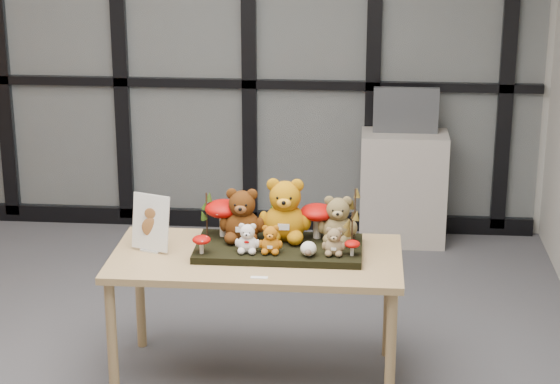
# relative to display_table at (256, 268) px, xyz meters

# --- Properties ---
(room_shell) EXTENTS (5.00, 5.00, 5.00)m
(room_shell) POSITION_rel_display_table_xyz_m (-0.74, -0.22, 1.08)
(room_shell) COLOR #B1AFA7
(room_shell) RESTS_ON floor
(glass_partition) EXTENTS (4.90, 0.06, 2.78)m
(glass_partition) POSITION_rel_display_table_xyz_m (-0.74, 2.25, 0.82)
(glass_partition) COLOR #2D383F
(glass_partition) RESTS_ON floor
(display_table) EXTENTS (1.42, 0.71, 0.67)m
(display_table) POSITION_rel_display_table_xyz_m (0.00, 0.00, 0.00)
(display_table) COLOR tan
(display_table) RESTS_ON floor
(diorama_tray) EXTENTS (0.82, 0.41, 0.04)m
(diorama_tray) POSITION_rel_display_table_xyz_m (0.11, 0.05, 0.09)
(diorama_tray) COLOR black
(diorama_tray) RESTS_ON display_table
(bear_pooh_yellow) EXTENTS (0.26, 0.24, 0.35)m
(bear_pooh_yellow) POSITION_rel_display_table_xyz_m (0.13, 0.15, 0.28)
(bear_pooh_yellow) COLOR #B2720A
(bear_pooh_yellow) RESTS_ON diorama_tray
(bear_brown_medium) EXTENTS (0.22, 0.20, 0.29)m
(bear_brown_medium) POSITION_rel_display_table_xyz_m (-0.08, 0.12, 0.25)
(bear_brown_medium) COLOR #48230A
(bear_brown_medium) RESTS_ON diorama_tray
(bear_tan_back) EXTENTS (0.20, 0.18, 0.26)m
(bear_tan_back) POSITION_rel_display_table_xyz_m (0.39, 0.14, 0.23)
(bear_tan_back) COLOR brown
(bear_tan_back) RESTS_ON diorama_tray
(bear_small_yellow) EXTENTS (0.12, 0.11, 0.15)m
(bear_small_yellow) POSITION_rel_display_table_xyz_m (0.08, -0.05, 0.18)
(bear_small_yellow) COLOR #AC5C0D
(bear_small_yellow) RESTS_ON diorama_tray
(bear_white_bow) EXTENTS (0.12, 0.11, 0.16)m
(bear_white_bow) POSITION_rel_display_table_xyz_m (-0.04, -0.05, 0.18)
(bear_white_bow) COLOR white
(bear_white_bow) RESTS_ON diorama_tray
(bear_beige_small) EXTENTS (0.12, 0.10, 0.15)m
(bear_beige_small) POSITION_rel_display_table_xyz_m (0.38, -0.05, 0.18)
(bear_beige_small) COLOR olive
(bear_beige_small) RESTS_ON diorama_tray
(plush_cream_hedgehog) EXTENTS (0.06, 0.05, 0.08)m
(plush_cream_hedgehog) POSITION_rel_display_table_xyz_m (0.26, -0.07, 0.14)
(plush_cream_hedgehog) COLOR silver
(plush_cream_hedgehog) RESTS_ON diorama_tray
(mushroom_back_left) EXTENTS (0.19, 0.19, 0.21)m
(mushroom_back_left) POSITION_rel_display_table_xyz_m (-0.18, 0.16, 0.21)
(mushroom_back_left) COLOR #A10805
(mushroom_back_left) RESTS_ON diorama_tray
(mushroom_back_right) EXTENTS (0.17, 0.17, 0.19)m
(mushroom_back_right) POSITION_rel_display_table_xyz_m (0.29, 0.18, 0.20)
(mushroom_back_right) COLOR #A10805
(mushroom_back_right) RESTS_ON diorama_tray
(mushroom_front_left) EXTENTS (0.09, 0.09, 0.10)m
(mushroom_front_left) POSITION_rel_display_table_xyz_m (-0.25, -0.09, 0.15)
(mushroom_front_left) COLOR #A10805
(mushroom_front_left) RESTS_ON diorama_tray
(mushroom_front_right) EXTENTS (0.08, 0.08, 0.08)m
(mushroom_front_right) POSITION_rel_display_table_xyz_m (0.47, -0.05, 0.14)
(mushroom_front_right) COLOR #A10805
(mushroom_front_right) RESTS_ON diorama_tray
(sprig_green_far_left) EXTENTS (0.05, 0.05, 0.23)m
(sprig_green_far_left) POSITION_rel_display_table_xyz_m (-0.27, 0.16, 0.22)
(sprig_green_far_left) COLOR #1A370C
(sprig_green_far_left) RESTS_ON diorama_tray
(sprig_green_mid_left) EXTENTS (0.05, 0.05, 0.23)m
(sprig_green_mid_left) POSITION_rel_display_table_xyz_m (-0.10, 0.20, 0.22)
(sprig_green_mid_left) COLOR #1A370C
(sprig_green_mid_left) RESTS_ON diorama_tray
(sprig_dry_far_right) EXTENTS (0.05, 0.05, 0.27)m
(sprig_dry_far_right) POSITION_rel_display_table_xyz_m (0.48, 0.14, 0.24)
(sprig_dry_far_right) COLOR brown
(sprig_dry_far_right) RESTS_ON diorama_tray
(sprig_dry_mid_right) EXTENTS (0.05, 0.05, 0.19)m
(sprig_dry_mid_right) POSITION_rel_display_table_xyz_m (0.46, 0.04, 0.20)
(sprig_dry_mid_right) COLOR brown
(sprig_dry_mid_right) RESTS_ON diorama_tray
(sprig_green_centre) EXTENTS (0.05, 0.05, 0.17)m
(sprig_green_centre) POSITION_rel_display_table_xyz_m (0.07, 0.21, 0.19)
(sprig_green_centre) COLOR #1A370C
(sprig_green_centre) RESTS_ON diorama_tray
(sign_holder) EXTENTS (0.21, 0.11, 0.29)m
(sign_holder) POSITION_rel_display_table_xyz_m (-0.52, 0.02, 0.20)
(sign_holder) COLOR silver
(sign_holder) RESTS_ON display_table
(label_card) EXTENTS (0.08, 0.03, 0.00)m
(label_card) POSITION_rel_display_table_xyz_m (0.04, -0.28, 0.07)
(label_card) COLOR white
(label_card) RESTS_ON display_table
(cabinet) EXTENTS (0.58, 0.34, 0.77)m
(cabinet) POSITION_rel_display_table_xyz_m (0.78, 2.04, -0.21)
(cabinet) COLOR #ABA299
(cabinet) RESTS_ON floor
(monitor) EXTENTS (0.43, 0.05, 0.31)m
(monitor) POSITION_rel_display_table_xyz_m (0.78, 2.06, 0.33)
(monitor) COLOR #474A4E
(monitor) RESTS_ON cabinet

